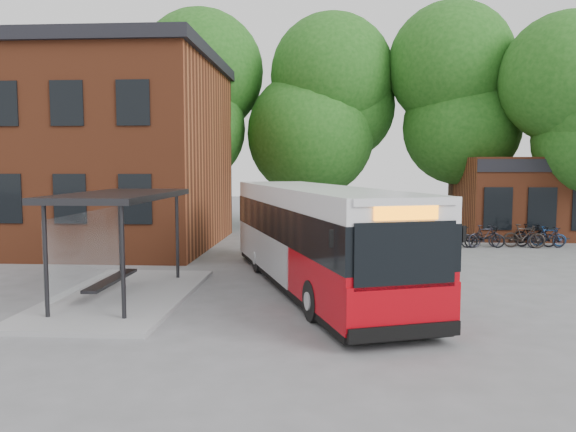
# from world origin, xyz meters

# --- Properties ---
(ground) EXTENTS (100.00, 100.00, 0.00)m
(ground) POSITION_xyz_m (0.00, 0.00, 0.00)
(ground) COLOR slate
(station_building) EXTENTS (18.40, 10.40, 8.50)m
(station_building) POSITION_xyz_m (-13.00, 9.00, 4.25)
(station_building) COLOR brown
(station_building) RESTS_ON ground
(bus_shelter) EXTENTS (3.60, 7.00, 2.90)m
(bus_shelter) POSITION_xyz_m (-4.50, -1.00, 1.45)
(bus_shelter) COLOR #252528
(bus_shelter) RESTS_ON ground
(bike_rail) EXTENTS (5.20, 0.10, 0.38)m
(bike_rail) POSITION_xyz_m (9.28, 10.00, 0.19)
(bike_rail) COLOR #252528
(bike_rail) RESTS_ON ground
(tree_0) EXTENTS (7.92, 7.92, 11.00)m
(tree_0) POSITION_xyz_m (-6.00, 16.00, 5.50)
(tree_0) COLOR #1C5115
(tree_0) RESTS_ON ground
(tree_1) EXTENTS (7.92, 7.92, 10.40)m
(tree_1) POSITION_xyz_m (1.00, 17.00, 5.20)
(tree_1) COLOR #1C5115
(tree_1) RESTS_ON ground
(tree_2) EXTENTS (7.92, 7.92, 11.00)m
(tree_2) POSITION_xyz_m (8.00, 16.00, 5.50)
(tree_2) COLOR #1C5115
(tree_2) RESTS_ON ground
(city_bus) EXTENTS (6.08, 11.91, 2.98)m
(city_bus) POSITION_xyz_m (0.67, 0.63, 1.49)
(city_bus) COLOR #A7040D
(city_bus) RESTS_ON ground
(bicycle_0) EXTENTS (1.89, 1.09, 0.94)m
(bicycle_0) POSITION_xyz_m (6.62, 9.10, 0.47)
(bicycle_0) COLOR black
(bicycle_0) RESTS_ON ground
(bicycle_1) EXTENTS (1.73, 1.00, 1.00)m
(bicycle_1) POSITION_xyz_m (7.99, 9.41, 0.50)
(bicycle_1) COLOR black
(bicycle_1) RESTS_ON ground
(bicycle_2) EXTENTS (1.80, 0.70, 0.93)m
(bicycle_2) POSITION_xyz_m (7.95, 9.25, 0.47)
(bicycle_2) COLOR black
(bicycle_2) RESTS_ON ground
(bicycle_3) EXTENTS (1.80, 0.90, 1.04)m
(bicycle_3) POSITION_xyz_m (9.66, 9.34, 0.52)
(bicycle_3) COLOR black
(bicycle_3) RESTS_ON ground
(bicycle_4) EXTENTS (1.76, 0.72, 0.90)m
(bicycle_4) POSITION_xyz_m (10.29, 9.73, 0.45)
(bicycle_4) COLOR black
(bicycle_4) RESTS_ON ground
(bicycle_5) EXTENTS (1.54, 0.48, 0.92)m
(bicycle_5) POSITION_xyz_m (10.45, 10.76, 0.46)
(bicycle_5) COLOR black
(bicycle_5) RESTS_ON ground
(bicycle_6) EXTENTS (1.78, 0.81, 0.90)m
(bicycle_6) POSITION_xyz_m (10.62, 9.38, 0.45)
(bicycle_6) COLOR black
(bicycle_6) RESTS_ON ground
(bicycle_7) EXTENTS (1.53, 0.77, 0.89)m
(bicycle_7) POSITION_xyz_m (10.96, 9.99, 0.44)
(bicycle_7) COLOR navy
(bicycle_7) RESTS_ON ground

